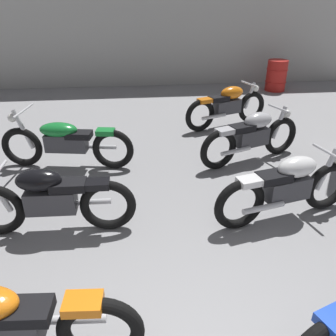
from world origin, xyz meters
TOP-DOWN VIEW (x-y plane):
  - back_wall at (0.00, 9.68)m, footprint 12.93×0.24m
  - motorcycle_left_row_1 at (-1.43, 2.58)m, footprint 1.97×0.48m
  - motorcycle_left_row_2 at (-1.52, 4.32)m, footprint 2.16×0.68m
  - motorcycle_right_row_1 at (1.44, 2.57)m, footprint 1.94×0.67m
  - motorcycle_right_row_2 at (1.53, 4.24)m, footprint 1.88×0.81m
  - motorcycle_right_row_3 at (1.55, 5.91)m, footprint 1.88×0.81m
  - oil_drum at (3.68, 8.63)m, footprint 0.59×0.59m

SIDE VIEW (x-z plane):
  - oil_drum at x=3.68m, z-range 0.00..0.85m
  - motorcycle_left_row_2 at x=-1.52m, z-range -0.04..0.94m
  - motorcycle_left_row_1 at x=-1.43m, z-range 0.02..0.90m
  - motorcycle_right_row_1 at x=1.44m, z-range 0.02..0.90m
  - motorcycle_right_row_2 at x=1.53m, z-range 0.02..0.90m
  - motorcycle_right_row_3 at x=1.55m, z-range 0.02..0.90m
  - back_wall at x=0.00m, z-range 0.00..3.60m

